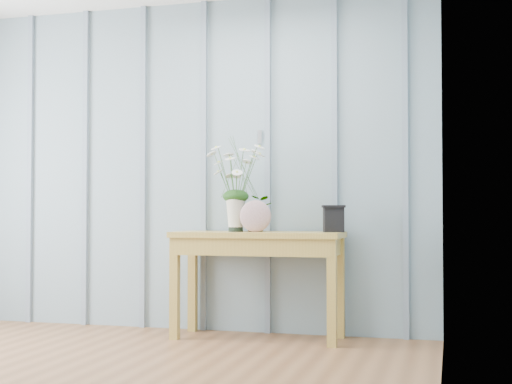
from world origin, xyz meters
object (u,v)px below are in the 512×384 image
(felt_disc_vessel, at_px, (255,216))
(carved_box, at_px, (334,218))
(sideboard, at_px, (258,248))
(daisy_vase, at_px, (236,174))

(felt_disc_vessel, height_order, carved_box, felt_disc_vessel)
(sideboard, xyz_separation_m, carved_box, (0.53, 0.05, 0.21))
(felt_disc_vessel, distance_m, carved_box, 0.54)
(sideboard, relative_size, daisy_vase, 1.85)
(sideboard, xyz_separation_m, daisy_vase, (-0.16, -0.02, 0.52))
(sideboard, distance_m, felt_disc_vessel, 0.24)
(sideboard, bearing_deg, carved_box, 5.72)
(sideboard, height_order, felt_disc_vessel, felt_disc_vessel)
(carved_box, bearing_deg, sideboard, -174.28)
(daisy_vase, bearing_deg, felt_disc_vessel, -15.01)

